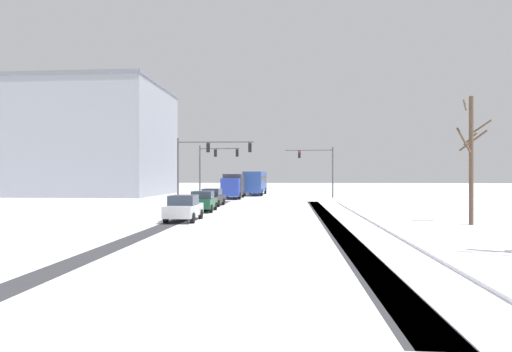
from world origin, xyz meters
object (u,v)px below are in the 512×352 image
car_dark_green_second (203,201)px  traffic_signal_near_left (205,156)px  car_black_lead (212,197)px  traffic_signal_far_right (319,163)px  traffic_signal_far_left (213,161)px  bare_tree_sidewalk_mid (471,156)px  office_building_far_left_block (83,140)px  bus_oncoming (256,181)px  box_truck_delivery (233,185)px  car_silver_third (184,208)px

car_dark_green_second → traffic_signal_near_left: bearing=100.6°
traffic_signal_near_left → car_black_lead: traffic_signal_near_left is taller
traffic_signal_near_left → traffic_signal_far_right: 18.49m
traffic_signal_far_left → car_dark_green_second: size_ratio=1.56×
bare_tree_sidewalk_mid → office_building_far_left_block: (-40.78, 34.29, 4.07)m
traffic_signal_near_left → car_dark_green_second: size_ratio=1.80×
traffic_signal_far_right → car_black_lead: size_ratio=1.57×
car_black_lead → bus_oncoming: 23.14m
traffic_signal_near_left → box_truck_delivery: bearing=83.5°
bare_tree_sidewalk_mid → box_truck_delivery: bearing=123.3°
car_black_lead → box_truck_delivery: box_truck_delivery is taller
traffic_signal_far_right → office_building_far_left_block: office_building_far_left_block is taller
traffic_signal_far_right → box_truck_delivery: size_ratio=0.87×
car_dark_green_second → car_black_lead: bearing=93.6°
traffic_signal_far_left → traffic_signal_far_right: 13.69m
car_silver_third → bus_oncoming: (1.56, 35.90, 1.18)m
traffic_signal_far_right → box_truck_delivery: (-10.79, -2.83, -2.80)m
traffic_signal_far_right → car_dark_green_second: 24.44m
car_dark_green_second → box_truck_delivery: box_truck_delivery is taller
traffic_signal_far_left → bus_oncoming: (4.20, 11.44, -2.60)m
bare_tree_sidewalk_mid → office_building_far_left_block: bearing=139.9°
bus_oncoming → box_truck_delivery: bus_oncoming is taller
car_silver_third → bus_oncoming: bus_oncoming is taller
car_silver_third → box_truck_delivery: box_truck_delivery is taller
traffic_signal_near_left → bus_oncoming: bearing=81.3°
car_dark_green_second → box_truck_delivery: 18.89m
traffic_signal_near_left → car_black_lead: 4.39m
bare_tree_sidewalk_mid → office_building_far_left_block: size_ratio=0.31×
traffic_signal_far_left → car_silver_third: 24.89m
traffic_signal_near_left → bus_oncoming: 21.67m
traffic_signal_near_left → office_building_far_left_block: 29.35m
traffic_signal_far_right → bus_oncoming: bearing=140.6°
office_building_far_left_block → car_black_lead: bearing=-41.9°
traffic_signal_near_left → bare_tree_sidewalk_mid: (18.68, -15.28, -0.75)m
traffic_signal_far_left → traffic_signal_near_left: size_ratio=0.87×
traffic_signal_far_left → bare_tree_sidewalk_mid: bearing=-51.9°
traffic_signal_far_right → bare_tree_sidewalk_mid: (6.62, -29.29, -0.48)m
bare_tree_sidewalk_mid → bus_oncoming: bearing=112.9°
car_black_lead → car_dark_green_second: (0.38, -5.95, 0.00)m
car_dark_green_second → car_silver_third: same height
bare_tree_sidewalk_mid → traffic_signal_far_right: bearing=102.7°
bus_oncoming → office_building_far_left_block: office_building_far_left_block is taller
traffic_signal_far_left → car_black_lead: size_ratio=1.57×
traffic_signal_far_left → bus_oncoming: size_ratio=0.59×
traffic_signal_far_left → traffic_signal_far_right: size_ratio=1.00×
traffic_signal_far_right → office_building_far_left_block: size_ratio=0.27×
car_black_lead → car_silver_third: size_ratio=1.00×
bus_oncoming → office_building_far_left_block: bearing=-174.9°
traffic_signal_far_right → office_building_far_left_block: (-34.16, 5.00, 3.59)m
traffic_signal_far_left → office_building_far_left_block: 23.30m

